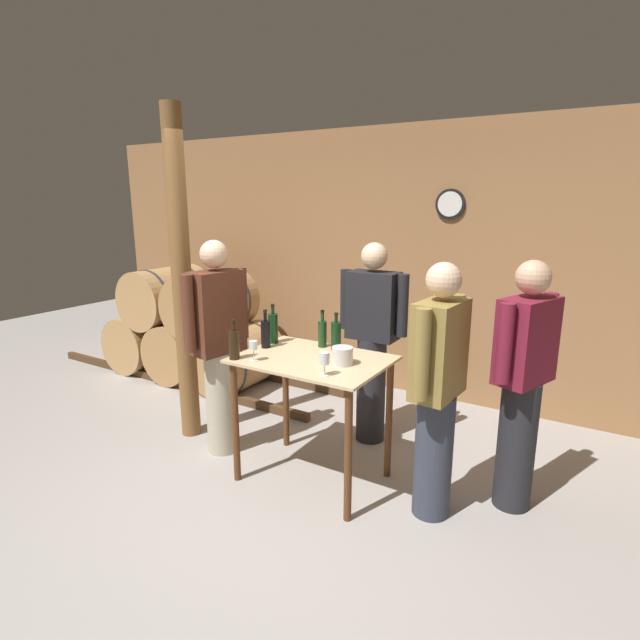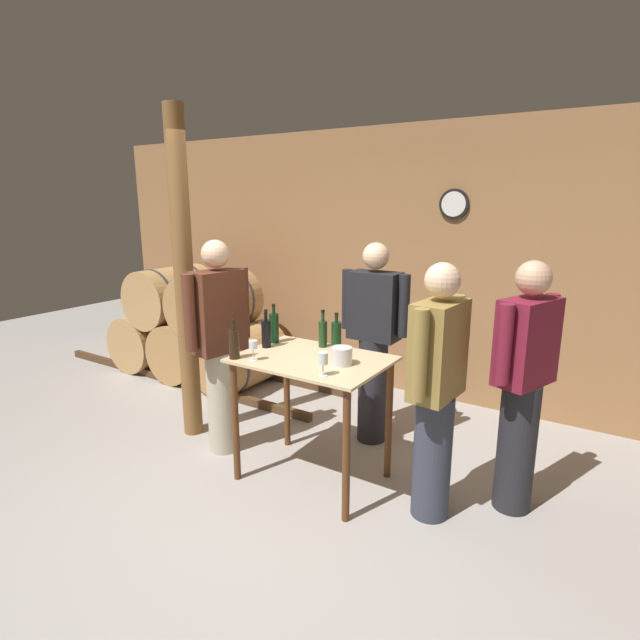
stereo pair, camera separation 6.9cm
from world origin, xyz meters
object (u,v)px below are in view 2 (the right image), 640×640
wine_glass_near_center (323,359)px  person_host (374,340)px  wine_bottle_center (266,333)px  person_visitor_bearded (220,343)px  ice_bucket (342,356)px  wine_bottle_left (234,343)px  wine_bottle_far_left (274,327)px  wine_glass_near_left (253,346)px  wooden_post (184,280)px  wine_bottle_right (323,333)px  person_visitor_near_door (523,384)px  person_visitor_with_scarf (436,389)px  wine_bottle_far_right (336,335)px

wine_glass_near_center → person_host: 1.06m
wine_bottle_center → person_visitor_bearded: (-0.42, -0.06, -0.13)m
person_visitor_bearded → ice_bucket: bearing=0.8°
person_visitor_bearded → wine_glass_near_center: bearing=-11.9°
person_host → wine_bottle_left: bearing=-116.6°
wine_bottle_center → ice_bucket: size_ratio=2.03×
wine_bottle_left → wine_bottle_center: (0.02, 0.33, 0.00)m
wine_bottle_center → person_host: 0.91m
wine_bottle_far_left → person_host: bearing=48.0°
wine_bottle_left → wine_glass_near_left: bearing=14.4°
wooden_post → person_host: bearing=27.5°
wine_bottle_right → person_visitor_bearded: bearing=-158.8°
wine_bottle_left → person_visitor_bearded: (-0.40, 0.27, -0.13)m
wooden_post → person_visitor_near_door: size_ratio=1.65×
person_host → person_visitor_bearded: bearing=-139.4°
wine_glass_near_left → person_host: 1.11m
wine_bottle_far_left → person_visitor_near_door: 1.79m
wooden_post → wine_bottle_right: wooden_post is taller
wine_bottle_center → wine_bottle_far_left: bearing=102.1°
person_host → person_visitor_with_scarf: person_host is taller
wooden_post → person_visitor_near_door: bearing=7.8°
wine_bottle_left → wine_bottle_right: wine_bottle_right is taller
wine_glass_near_center → person_visitor_bearded: size_ratio=0.09×
wine_bottle_center → wine_bottle_right: size_ratio=1.03×
wine_bottle_far_right → person_host: bearing=84.9°
wooden_post → wine_glass_near_left: bearing=-17.8°
wine_bottle_center → person_visitor_with_scarf: size_ratio=0.18×
person_visitor_bearded → person_visitor_near_door: person_visitor_bearded is taller
wooden_post → person_host: size_ratio=1.62×
wine_bottle_far_left → wine_bottle_right: size_ratio=1.08×
wine_bottle_left → wooden_post: bearing=157.4°
person_visitor_with_scarf → wine_bottle_center: bearing=-179.5°
person_visitor_with_scarf → person_visitor_bearded: size_ratio=0.96×
wooden_post → wine_bottle_left: (0.84, -0.35, -0.32)m
wine_bottle_center → person_host: bearing=54.9°
wine_bottle_center → person_visitor_near_door: (1.74, 0.38, -0.17)m
wine_bottle_left → person_host: bearing=63.4°
wine_bottle_far_right → wine_glass_near_left: wine_bottle_far_right is taller
wine_glass_near_center → ice_bucket: size_ratio=1.07×
wooden_post → wine_bottle_right: (1.21, 0.21, -0.32)m
person_visitor_bearded → wooden_post: bearing=169.5°
wine_bottle_far_left → person_host: (0.55, 0.61, -0.16)m
wine_bottle_center → wine_bottle_far_right: wine_bottle_center is taller
ice_bucket → wine_bottle_right: bearing=139.1°
wine_glass_near_left → wine_bottle_left: bearing=-165.6°
wine_bottle_left → wine_bottle_far_right: size_ratio=1.00×
wine_bottle_far_right → person_host: person_host is taller
wooden_post → ice_bucket: (1.53, -0.07, -0.37)m
wine_bottle_far_right → wine_bottle_right: bearing=173.6°
wine_bottle_center → person_visitor_bearded: bearing=-171.5°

